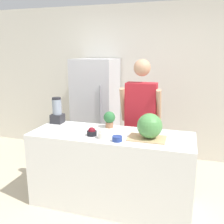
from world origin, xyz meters
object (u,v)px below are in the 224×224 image
bowl_cherries (92,132)px  potted_plant (109,119)px  bowl_cream (103,134)px  person (141,121)px  bowl_small_blue (117,139)px  refrigerator (96,110)px  watermelon (150,126)px  blender (57,112)px

bowl_cherries → potted_plant: size_ratio=0.56×
bowl_cream → potted_plant: 0.42m
person → bowl_cream: (-0.26, -0.85, 0.06)m
bowl_cherries → bowl_small_blue: (0.32, -0.10, -0.01)m
refrigerator → bowl_small_blue: size_ratio=16.14×
bowl_cream → bowl_small_blue: (0.17, -0.04, -0.02)m
watermelon → bowl_cream: bearing=-165.9°
refrigerator → bowl_cherries: (0.47, -1.41, 0.08)m
bowl_cream → bowl_small_blue: bowl_cream is taller
bowl_cherries → watermelon: bearing=5.8°
bowl_cream → blender: bearing=152.4°
person → bowl_cream: 0.89m
bowl_cherries → potted_plant: 0.37m
watermelon → bowl_cherries: size_ratio=2.40×
refrigerator → potted_plant: (0.57, -1.06, 0.16)m
person → bowl_cherries: bearing=-117.6°
refrigerator → watermelon: 1.75m
bowl_cream → blender: blender is taller
bowl_cherries → blender: bearing=150.7°
watermelon → bowl_cream: watermelon is taller
refrigerator → potted_plant: refrigerator is taller
bowl_cherries → bowl_cream: size_ratio=0.99×
watermelon → blender: 1.30m
refrigerator → blender: (-0.16, -1.06, 0.20)m
bowl_small_blue → blender: size_ratio=0.31×
person → refrigerator: bearing=145.2°
bowl_cherries → bowl_small_blue: bowl_cherries is taller
person → bowl_cream: bearing=-107.1°
person → blender: size_ratio=5.05×
person → bowl_cherries: (-0.42, -0.79, 0.05)m
refrigerator → bowl_cream: bearing=-67.0°
bowl_cream → potted_plant: potted_plant is taller
person → blender: bearing=-156.8°
refrigerator → watermelon: size_ratio=6.30×
bowl_small_blue → potted_plant: size_ratio=0.52×
bowl_small_blue → blender: blender is taller
bowl_cream → person: bearing=72.9°
watermelon → bowl_cream: 0.51m
person → watermelon: size_ratio=6.37×
bowl_cream → bowl_small_blue: 0.18m
person → potted_plant: 0.56m
bowl_cherries → bowl_cream: (0.15, -0.06, 0.01)m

